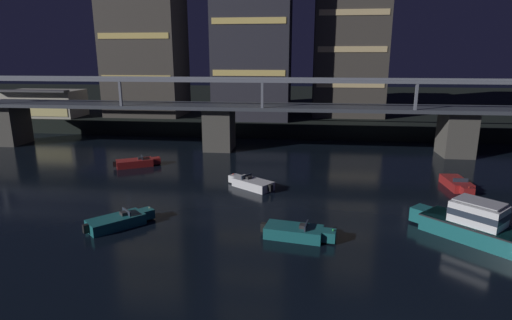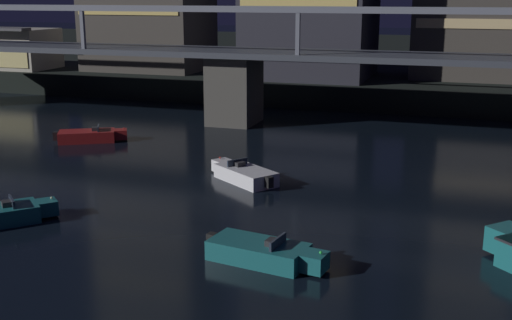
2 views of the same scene
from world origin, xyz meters
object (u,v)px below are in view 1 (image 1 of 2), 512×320
at_px(tower_west_low, 143,16).
at_px(speedboat_mid_left, 297,232).
at_px(cabin_cruiser_near_left, 481,227).
at_px(speedboat_near_right, 457,184).
at_px(tower_central, 350,31).
at_px(speedboat_mid_center, 119,221).
at_px(speedboat_near_center, 137,163).
at_px(speedboat_mid_right, 251,183).
at_px(river_bridge, 335,119).
at_px(waterfront_pavilion, 45,103).

height_order(tower_west_low, speedboat_mid_left, tower_west_low).
height_order(cabin_cruiser_near_left, speedboat_near_right, cabin_cruiser_near_left).
bearing_deg(tower_central, tower_west_low, -174.55).
height_order(cabin_cruiser_near_left, speedboat_mid_center, cabin_cruiser_near_left).
distance_m(speedboat_mid_left, speedboat_mid_center, 13.00).
relative_size(tower_central, speedboat_near_center, 5.74).
bearing_deg(speedboat_near_right, speedboat_mid_center, -156.19).
height_order(tower_central, speedboat_near_center, tower_central).
height_order(tower_west_low, speedboat_mid_right, tower_west_low).
xyz_separation_m(cabin_cruiser_near_left, speedboat_near_right, (2.60, 11.81, -0.64)).
relative_size(tower_central, speedboat_mid_right, 5.93).
height_order(tower_central, speedboat_near_right, tower_central).
relative_size(speedboat_near_right, speedboat_mid_center, 1.17).
bearing_deg(speedboat_near_center, tower_central, 48.15).
distance_m(river_bridge, speedboat_near_center, 24.92).
xyz_separation_m(cabin_cruiser_near_left, speedboat_mid_center, (-25.24, -0.47, -0.64)).
bearing_deg(speedboat_mid_left, tower_central, 80.71).
bearing_deg(tower_west_low, speedboat_mid_center, -72.06).
bearing_deg(river_bridge, tower_central, 80.24).
bearing_deg(tower_central, river_bridge, -99.76).
xyz_separation_m(river_bridge, speedboat_near_center, (-22.61, -9.73, -3.88)).
bearing_deg(river_bridge, speedboat_mid_center, -123.34).
xyz_separation_m(speedboat_mid_left, speedboat_mid_right, (-4.52, 10.62, 0.00)).
relative_size(tower_west_low, speedboat_mid_right, 7.00).
height_order(river_bridge, speedboat_near_right, river_bridge).
bearing_deg(waterfront_pavilion, tower_west_low, 13.66).
distance_m(tower_west_low, tower_central, 34.33).
bearing_deg(speedboat_near_right, waterfront_pavilion, 156.06).
relative_size(tower_central, cabin_cruiser_near_left, 3.49).
relative_size(tower_central, speedboat_near_right, 5.37).
distance_m(tower_west_low, cabin_cruiser_near_left, 59.54).
height_order(tower_central, cabin_cruiser_near_left, tower_central).
xyz_separation_m(tower_west_low, speedboat_near_center, (8.18, -25.67, -18.18)).
xyz_separation_m(tower_central, speedboat_near_right, (7.36, -33.00, -15.63)).
bearing_deg(cabin_cruiser_near_left, river_bridge, 107.47).
xyz_separation_m(speedboat_near_center, speedboat_mid_right, (13.91, -6.18, 0.00)).
bearing_deg(tower_central, speedboat_mid_right, -108.88).
height_order(speedboat_near_center, speedboat_mid_left, same).
xyz_separation_m(speedboat_near_center, speedboat_mid_left, (18.43, -16.80, 0.00)).
bearing_deg(river_bridge, tower_west_low, 152.64).
relative_size(river_bridge, speedboat_mid_right, 20.34).
distance_m(tower_west_low, speedboat_near_center, 32.50).
distance_m(speedboat_near_right, speedboat_mid_right, 19.47).
bearing_deg(speedboat_mid_center, speedboat_mid_right, 50.25).
height_order(waterfront_pavilion, speedboat_mid_right, waterfront_pavilion).
bearing_deg(speedboat_near_right, river_bridge, 127.64).
distance_m(waterfront_pavilion, speedboat_mid_center, 48.68).
relative_size(tower_west_low, cabin_cruiser_near_left, 4.12).
xyz_separation_m(tower_central, speedboat_near_center, (-25.90, -28.92, -15.63)).
bearing_deg(waterfront_pavilion, river_bridge, -14.13).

